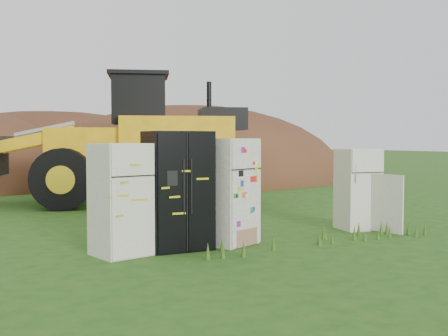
% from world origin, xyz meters
% --- Properties ---
extents(ground, '(120.00, 120.00, 0.00)m').
position_xyz_m(ground, '(0.00, 0.00, 0.00)').
color(ground, '#1D4D14').
rests_on(ground, ground).
extents(fridge_leftmost, '(0.86, 0.84, 1.70)m').
position_xyz_m(fridge_leftmost, '(-2.52, 0.02, 0.85)').
color(fridge_leftmost, white).
rests_on(fridge_leftmost, ground).
extents(fridge_black_side, '(1.05, 0.86, 1.89)m').
position_xyz_m(fridge_black_side, '(-1.56, 0.03, 0.94)').
color(fridge_black_side, black).
rests_on(fridge_black_side, ground).
extents(fridge_sticker, '(0.99, 0.95, 1.77)m').
position_xyz_m(fridge_sticker, '(-0.65, -0.03, 0.89)').
color(fridge_sticker, white).
rests_on(fridge_sticker, ground).
extents(fridge_open_door, '(0.83, 0.79, 1.57)m').
position_xyz_m(fridge_open_door, '(2.33, 0.01, 0.78)').
color(fridge_open_door, white).
rests_on(fridge_open_door, ground).
extents(wheel_loader, '(7.88, 5.55, 3.53)m').
position_xyz_m(wheel_loader, '(-0.51, 6.60, 1.77)').
color(wheel_loader, '#F3B110').
rests_on(wheel_loader, ground).
extents(dirt_mound_right, '(13.95, 10.23, 6.31)m').
position_xyz_m(dirt_mound_right, '(5.25, 12.61, 0.00)').
color(dirt_mound_right, '#472716').
rests_on(dirt_mound_right, ground).
extents(dirt_mound_back, '(16.59, 11.06, 6.14)m').
position_xyz_m(dirt_mound_back, '(1.03, 18.86, 0.00)').
color(dirt_mound_back, '#472716').
rests_on(dirt_mound_back, ground).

